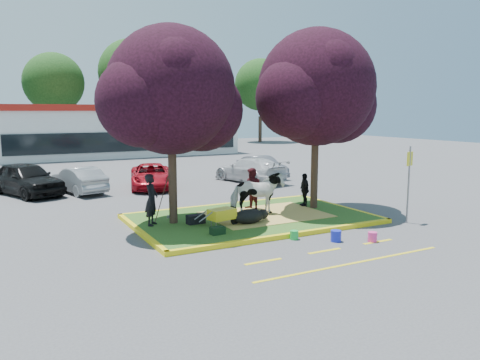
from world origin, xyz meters
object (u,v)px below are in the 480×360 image
handler (151,200)px  calf (249,216)px  bucket_blue (336,236)px  car_black (26,179)px  cow (257,194)px  wheelbarrow (222,214)px  bucket_pink (372,237)px  bucket_green (294,235)px  car_silver (79,180)px  sign_post (409,176)px

handler → calf: bearing=-79.9°
bucket_blue → car_black: 15.05m
cow → wheelbarrow: bearing=136.4°
calf → car_black: 11.96m
bucket_blue → car_black: bearing=120.7°
cow → bucket_pink: 4.56m
cow → bucket_pink: bearing=-139.4°
bucket_green → car_silver: (-4.44, 11.68, 0.49)m
bucket_pink → cow: bearing=110.8°
cow → handler: size_ratio=1.10×
cow → bucket_blue: cow is taller
calf → bucket_pink: calf is taller
handler → wheelbarrow: 2.38m
calf → handler: handler is taller
car_black → bucket_blue: bearing=-82.6°
sign_post → bucket_green: size_ratio=9.75×
handler → bucket_pink: handler is taller
car_black → bucket_pink: bearing=-80.7°
bucket_green → car_black: car_black is taller
handler → bucket_green: bearing=-98.7°
wheelbarrow → car_silver: (-2.95, 9.71, 0.07)m
handler → car_silver: bearing=40.7°
car_silver → cow: bearing=103.9°
bucket_pink → car_silver: 14.48m
bucket_green → car_silver: 12.51m
cow → calf: cow is taller
wheelbarrow → sign_post: (6.21, -2.04, 1.13)m
wheelbarrow → bucket_green: size_ratio=5.62×
calf → bucket_pink: (2.47, -3.22, -0.25)m
handler → car_silver: size_ratio=0.45×
bucket_green → bucket_blue: 1.25m
bucket_green → car_black: (-6.69, 12.15, 0.63)m
calf → bucket_green: calf is taller
calf → bucket_green: bearing=-49.9°
handler → wheelbarrow: handler is taller
calf → cow: bearing=72.5°
sign_post → bucket_green: 4.96m
cow → car_silver: cow is taller
calf → car_silver: car_silver is taller
calf → wheelbarrow: 0.97m
wheelbarrow → bucket_pink: bearing=-55.9°
handler → cow: bearing=-60.8°
cow → bucket_green: cow is taller
bucket_blue → car_silver: size_ratio=0.09×
handler → bucket_pink: (5.40, -4.53, -0.85)m
sign_post → car_black: 16.74m
sign_post → car_silver: sign_post is taller
handler → car_black: 9.50m
bucket_green → bucket_pink: bucket_pink is taller
cow → bucket_blue: size_ratio=5.54×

